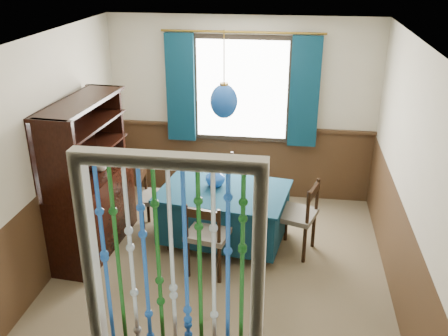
% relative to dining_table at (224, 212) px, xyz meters
% --- Properties ---
extents(floor, '(4.00, 4.00, 0.00)m').
position_rel_dining_table_xyz_m(floor, '(0.05, -0.65, -0.41)').
color(floor, brown).
rests_on(floor, ground).
extents(ceiling, '(4.00, 4.00, 0.00)m').
position_rel_dining_table_xyz_m(ceiling, '(0.05, -0.65, 2.09)').
color(ceiling, silver).
rests_on(ceiling, ground).
extents(wall_back, '(3.60, 0.00, 3.60)m').
position_rel_dining_table_xyz_m(wall_back, '(0.05, 1.35, 0.84)').
color(wall_back, beige).
rests_on(wall_back, ground).
extents(wall_front, '(3.60, 0.00, 3.60)m').
position_rel_dining_table_xyz_m(wall_front, '(0.05, -2.65, 0.84)').
color(wall_front, beige).
rests_on(wall_front, ground).
extents(wall_left, '(0.00, 4.00, 4.00)m').
position_rel_dining_table_xyz_m(wall_left, '(-1.75, -0.65, 0.84)').
color(wall_left, beige).
rests_on(wall_left, ground).
extents(wall_right, '(0.00, 4.00, 4.00)m').
position_rel_dining_table_xyz_m(wall_right, '(1.85, -0.65, 0.84)').
color(wall_right, beige).
rests_on(wall_right, ground).
extents(wainscot_back, '(3.60, 0.00, 3.60)m').
position_rel_dining_table_xyz_m(wainscot_back, '(0.05, 1.33, 0.09)').
color(wainscot_back, '#402A18').
rests_on(wainscot_back, ground).
extents(wainscot_left, '(0.00, 4.00, 4.00)m').
position_rel_dining_table_xyz_m(wainscot_left, '(-1.73, -0.65, 0.09)').
color(wainscot_left, '#402A18').
rests_on(wainscot_left, ground).
extents(wainscot_right, '(0.00, 4.00, 4.00)m').
position_rel_dining_table_xyz_m(wainscot_right, '(1.84, -0.65, 0.09)').
color(wainscot_right, '#402A18').
rests_on(wainscot_right, ground).
extents(window, '(1.32, 0.12, 1.42)m').
position_rel_dining_table_xyz_m(window, '(0.05, 1.30, 1.14)').
color(window, black).
rests_on(window, wall_back).
extents(doorway, '(1.16, 0.12, 2.18)m').
position_rel_dining_table_xyz_m(doorway, '(0.05, -2.59, 0.64)').
color(doorway, silver).
rests_on(doorway, ground).
extents(dining_table, '(1.58, 1.20, 0.70)m').
position_rel_dining_table_xyz_m(dining_table, '(0.00, 0.00, 0.00)').
color(dining_table, '#0B2B3C').
rests_on(dining_table, floor).
extents(chair_near, '(0.50, 0.48, 0.88)m').
position_rel_dining_table_xyz_m(chair_near, '(-0.08, -0.65, 0.06)').
color(chair_near, black).
rests_on(chair_near, floor).
extents(chair_far, '(0.53, 0.51, 0.84)m').
position_rel_dining_table_xyz_m(chair_far, '(0.10, 0.63, 0.04)').
color(chair_far, black).
rests_on(chair_far, floor).
extents(chair_left, '(0.43, 0.44, 0.83)m').
position_rel_dining_table_xyz_m(chair_left, '(-0.89, 0.18, 0.03)').
color(chair_left, black).
rests_on(chair_left, floor).
extents(chair_right, '(0.53, 0.54, 0.89)m').
position_rel_dining_table_xyz_m(chair_right, '(0.87, -0.09, 0.06)').
color(chair_right, black).
rests_on(chair_right, floor).
extents(sideboard, '(0.58, 1.40, 1.79)m').
position_rel_dining_table_xyz_m(sideboard, '(-1.49, -0.33, 0.21)').
color(sideboard, black).
rests_on(sideboard, floor).
extents(pendant_lamp, '(0.30, 0.30, 0.93)m').
position_rel_dining_table_xyz_m(pendant_lamp, '(0.00, -0.00, 1.35)').
color(pendant_lamp, olive).
rests_on(pendant_lamp, ceiling).
extents(vase_table, '(0.25, 0.25, 0.22)m').
position_rel_dining_table_xyz_m(vase_table, '(-0.12, 0.10, 0.40)').
color(vase_table, '#164699').
rests_on(vase_table, dining_table).
extents(bowl_shelf, '(0.30, 0.30, 0.06)m').
position_rel_dining_table_xyz_m(bowl_shelf, '(-1.43, -0.54, 0.85)').
color(bowl_shelf, beige).
rests_on(bowl_shelf, sideboard).
extents(vase_sideboard, '(0.24, 0.24, 0.19)m').
position_rel_dining_table_xyz_m(vase_sideboard, '(-1.43, -0.10, 0.58)').
color(vase_sideboard, beige).
rests_on(vase_sideboard, sideboard).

